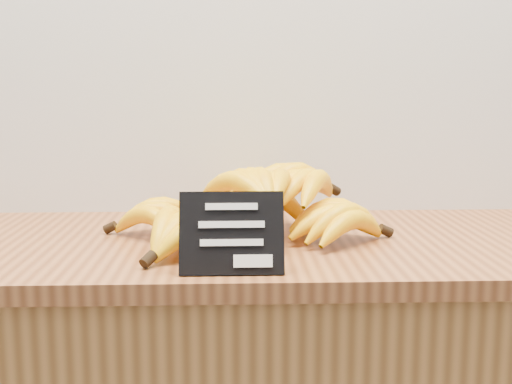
# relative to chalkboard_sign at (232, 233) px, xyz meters

# --- Properties ---
(counter_top) EXTENTS (1.52, 0.54, 0.03)m
(counter_top) POSITION_rel_chalkboard_sign_xyz_m (0.04, 0.22, -0.07)
(counter_top) COLOR #95572E
(counter_top) RESTS_ON counter
(chalkboard_sign) EXTENTS (0.15, 0.04, 0.12)m
(chalkboard_sign) POSITION_rel_chalkboard_sign_xyz_m (0.00, 0.00, 0.00)
(chalkboard_sign) COLOR black
(chalkboard_sign) RESTS_ON counter_top
(banana_pile) EXTENTS (0.51, 0.41, 0.12)m
(banana_pile) POSITION_rel_chalkboard_sign_xyz_m (0.04, 0.23, -0.01)
(banana_pile) COLOR yellow
(banana_pile) RESTS_ON counter_top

